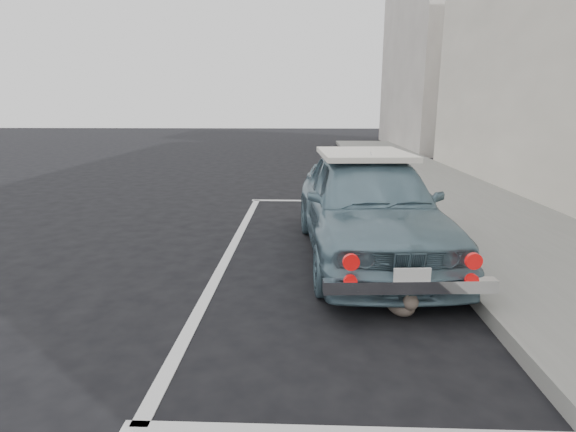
% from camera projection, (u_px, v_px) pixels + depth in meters
% --- Properties ---
extents(ground, '(80.00, 80.00, 0.00)m').
position_uv_depth(ground, '(286.00, 383.00, 3.24)').
color(ground, black).
rests_on(ground, ground).
extents(building_far, '(3.50, 10.00, 8.00)m').
position_uv_depth(building_far, '(436.00, 63.00, 21.48)').
color(building_far, '#ADA49D').
rests_on(building_far, ground).
extents(pline_front, '(3.00, 0.12, 0.01)m').
position_uv_depth(pline_front, '(322.00, 201.00, 9.53)').
color(pline_front, silver).
rests_on(pline_front, ground).
extents(pline_side, '(0.12, 7.00, 0.01)m').
position_uv_depth(pline_side, '(230.00, 251.00, 6.19)').
color(pline_side, silver).
rests_on(pline_side, ground).
extents(retro_coupe, '(1.90, 4.20, 1.39)m').
position_uv_depth(retro_coupe, '(368.00, 204.00, 5.89)').
color(retro_coupe, slate).
rests_on(retro_coupe, ground).
extents(cat, '(0.36, 0.53, 0.30)m').
position_uv_depth(cat, '(401.00, 302.00, 4.28)').
color(cat, brown).
rests_on(cat, ground).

